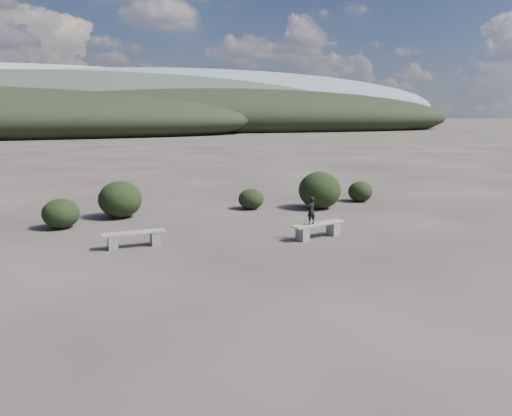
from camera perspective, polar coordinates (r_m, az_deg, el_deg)
name	(u,v)px	position (r m, az deg, el deg)	size (l,w,h in m)	color
ground	(298,288)	(10.73, 4.87, -9.11)	(1200.00, 1200.00, 0.00)	#302925
bench_left	(134,238)	(14.23, -13.75, -3.34)	(1.78, 0.47, 0.44)	slate
bench_right	(318,229)	(14.98, 7.12, -2.39)	(1.85, 0.82, 0.45)	slate
seated_person	(311,211)	(14.67, 6.31, -0.30)	(0.30, 0.20, 0.82)	black
shrub_a	(61,214)	(17.31, -21.41, -0.60)	(1.18, 1.18, 0.97)	black
shrub_b	(120,199)	(18.45, -15.27, 0.95)	(1.53, 1.53, 1.31)	black
shrub_c	(251,199)	(19.48, -0.58, 1.04)	(1.00, 1.00, 0.80)	black
shrub_d	(320,190)	(19.71, 7.28, 2.03)	(1.66, 1.66, 1.45)	black
shrub_e	(360,191)	(21.66, 11.83, 1.86)	(1.03, 1.03, 0.86)	black
mountain_ridges	(66,104)	(348.32, -20.85, 11.00)	(500.00, 400.00, 56.00)	black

